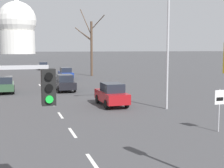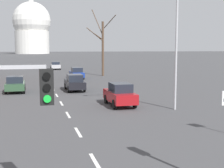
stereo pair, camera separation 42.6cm
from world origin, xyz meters
name	(u,v)px [view 2 (the right image)]	position (x,y,z in m)	size (l,w,h in m)	color
lane_stripe_1	(95,162)	(0.00, 8.06, 0.00)	(0.16, 2.00, 0.01)	silver
lane_stripe_2	(78,132)	(0.00, 12.56, 0.00)	(0.16, 2.00, 0.01)	silver
lane_stripe_3	(68,115)	(0.00, 17.06, 0.00)	(0.16, 2.00, 0.01)	silver
lane_stripe_4	(61,103)	(0.00, 21.56, 0.00)	(0.16, 2.00, 0.01)	silver
lane_stripe_5	(57,95)	(0.00, 26.06, 0.00)	(0.16, 2.00, 0.01)	silver
lane_stripe_6	(53,89)	(0.00, 30.56, 0.00)	(0.16, 2.00, 0.01)	silver
lane_stripe_7	(51,85)	(0.00, 35.06, 0.00)	(0.16, 2.00, 0.01)	silver
street_lamp_right	(171,38)	(7.31, 16.94, 5.16)	(2.50, 0.36, 8.36)	#B2B2B7
sedan_near_left	(77,73)	(4.20, 41.55, 0.84)	(1.76, 4.41, 1.68)	navy
sedan_near_right	(15,84)	(-3.86, 29.24, 0.83)	(1.93, 3.98, 1.65)	#2D4C33
sedan_mid_centre	(120,94)	(4.30, 19.37, 0.90)	(1.78, 4.11, 1.78)	maroon
sedan_far_left	(75,82)	(2.12, 28.97, 0.86)	(1.81, 4.54, 1.72)	black
sedan_far_right	(55,66)	(2.80, 62.55, 0.82)	(1.94, 3.89, 1.60)	#B7B7BC
bare_tree_right_near	(102,45)	(8.93, 45.45, 4.90)	(4.08, 4.11, 10.73)	brown
capitol_dome	(32,28)	(0.00, 256.26, 20.55)	(29.87, 29.87, 42.19)	silver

